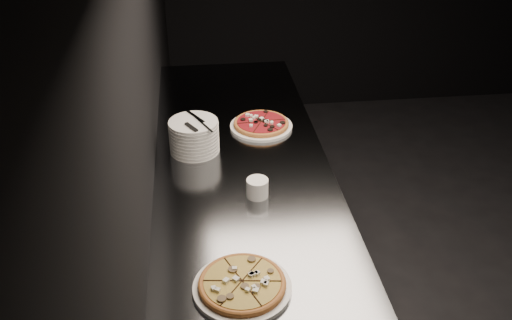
{
  "coord_description": "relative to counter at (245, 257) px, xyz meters",
  "views": [
    {
      "loc": [
        -2.32,
        -1.99,
        2.19
      ],
      "look_at": [
        -2.08,
        -0.01,
        0.98
      ],
      "focal_mm": 40.0,
      "sensor_mm": 36.0,
      "label": 1
    }
  ],
  "objects": [
    {
      "name": "plate_stack",
      "position": [
        -0.2,
        0.21,
        0.53
      ],
      "size": [
        0.21,
        0.21,
        0.15
      ],
      "color": "white",
      "rests_on": "counter"
    },
    {
      "name": "pizza_mushroom",
      "position": [
        -0.07,
        -0.68,
        0.48
      ],
      "size": [
        0.31,
        0.31,
        0.04
      ],
      "rotation": [
        0.0,
        0.0,
        -0.13
      ],
      "color": "white",
      "rests_on": "counter"
    },
    {
      "name": "pizza_tomato",
      "position": [
        0.12,
        0.39,
        0.48
      ],
      "size": [
        0.3,
        0.3,
        0.03
      ],
      "rotation": [
        0.0,
        0.0,
        0.08
      ],
      "color": "white",
      "rests_on": "counter"
    },
    {
      "name": "ramekin",
      "position": [
        0.04,
        -0.17,
        0.5
      ],
      "size": [
        0.09,
        0.09,
        0.07
      ],
      "color": "white",
      "rests_on": "counter"
    },
    {
      "name": "counter",
      "position": [
        0.0,
        0.0,
        0.0
      ],
      "size": [
        0.74,
        2.44,
        0.92
      ],
      "color": "slate",
      "rests_on": "floor"
    },
    {
      "name": "cutlery",
      "position": [
        -0.19,
        0.19,
        0.61
      ],
      "size": [
        0.1,
        0.22,
        0.01
      ],
      "rotation": [
        0.0,
        0.0,
        0.53
      ],
      "color": "#B6BABE",
      "rests_on": "plate_stack"
    },
    {
      "name": "wall_left",
      "position": [
        -0.37,
        0.0,
        0.94
      ],
      "size": [
        0.02,
        5.0,
        2.8
      ],
      "primitive_type": "cube",
      "color": "black",
      "rests_on": "floor"
    }
  ]
}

